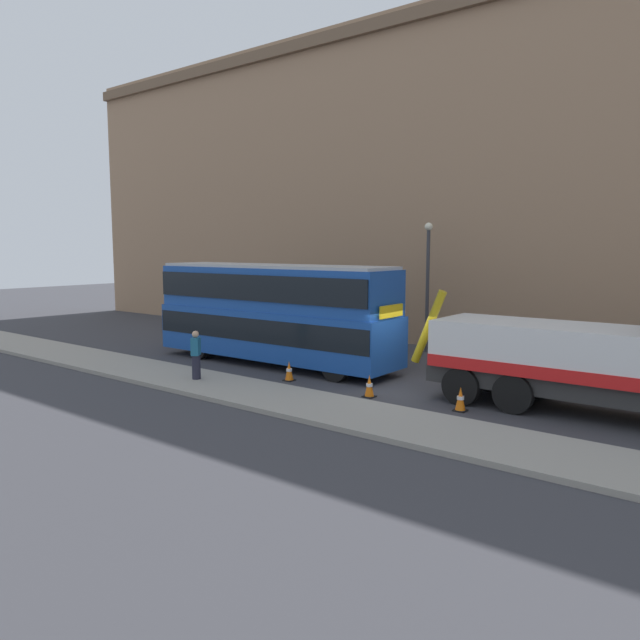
{
  "coord_description": "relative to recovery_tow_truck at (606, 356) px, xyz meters",
  "views": [
    {
      "loc": [
        10.08,
        -17.87,
        4.8
      ],
      "look_at": [
        -4.13,
        0.1,
        2.0
      ],
      "focal_mm": 34.09,
      "sensor_mm": 36.0,
      "label": 1
    }
  ],
  "objects": [
    {
      "name": "pedestrian_onlooker",
      "position": [
        -12.35,
        -4.25,
        -0.77
      ],
      "size": [
        0.44,
        0.48,
        1.71
      ],
      "rotation": [
        0.0,
        0.0,
        0.59
      ],
      "color": "#232333",
      "rests_on": "near_kerb"
    },
    {
      "name": "building_facade",
      "position": [
        -6.02,
        8.55,
        6.31
      ],
      "size": [
        60.0,
        1.5,
        16.0
      ],
      "color": "#9E7A5B",
      "rests_on": "ground_plane"
    },
    {
      "name": "double_decker_bus",
      "position": [
        -12.56,
        -0.01,
        0.47
      ],
      "size": [
        11.08,
        2.73,
        4.06
      ],
      "rotation": [
        0.0,
        0.0,
        0.02
      ],
      "color": "#19479E",
      "rests_on": "ground_plane"
    },
    {
      "name": "ground_plane",
      "position": [
        -6.02,
        -0.11,
        -1.76
      ],
      "size": [
        120.0,
        120.0,
        0.0
      ],
      "primitive_type": "plane",
      "color": "#38383D"
    },
    {
      "name": "traffic_cone_midway",
      "position": [
        -6.46,
        -2.14,
        -1.42
      ],
      "size": [
        0.36,
        0.36,
        0.72
      ],
      "color": "orange",
      "rests_on": "ground_plane"
    },
    {
      "name": "traffic_cone_near_truck",
      "position": [
        -3.46,
        -1.87,
        -1.42
      ],
      "size": [
        0.36,
        0.36,
        0.72
      ],
      "color": "orange",
      "rests_on": "ground_plane"
    },
    {
      "name": "recovery_tow_truck",
      "position": [
        0.0,
        0.0,
        0.0
      ],
      "size": [
        10.16,
        2.78,
        3.67
      ],
      "rotation": [
        0.0,
        0.0,
        0.02
      ],
      "color": "#2D2D2D",
      "rests_on": "ground_plane"
    },
    {
      "name": "traffic_cone_near_bus",
      "position": [
        -10.04,
        -1.94,
        -1.42
      ],
      "size": [
        0.36,
        0.36,
        0.72
      ],
      "color": "orange",
      "rests_on": "ground_plane"
    },
    {
      "name": "street_lamp",
      "position": [
        -9.04,
        6.36,
        1.71
      ],
      "size": [
        0.36,
        0.36,
        5.83
      ],
      "color": "#38383D",
      "rests_on": "ground_plane"
    },
    {
      "name": "near_kerb",
      "position": [
        -6.02,
        -4.31,
        -1.68
      ],
      "size": [
        60.0,
        2.8,
        0.15
      ],
      "primitive_type": "cube",
      "color": "gray",
      "rests_on": "ground_plane"
    }
  ]
}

